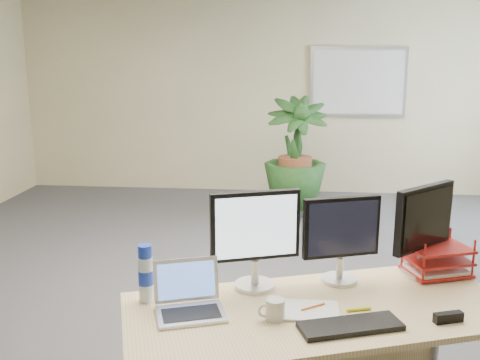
# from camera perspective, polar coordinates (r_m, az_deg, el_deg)

# --- Properties ---
(floor) EXTENTS (8.00, 8.00, 0.00)m
(floor) POSITION_cam_1_polar(r_m,az_deg,el_deg) (4.00, 0.56, -15.22)
(floor) COLOR #47474C
(floor) RESTS_ON ground
(back_wall) EXTENTS (7.00, 0.04, 2.70)m
(back_wall) POSITION_cam_1_polar(r_m,az_deg,el_deg) (7.54, 3.17, 8.90)
(back_wall) COLOR #C2B689
(back_wall) RESTS_ON floor
(whiteboard) EXTENTS (1.30, 0.04, 0.95)m
(whiteboard) POSITION_cam_1_polar(r_m,az_deg,el_deg) (7.54, 12.48, 10.14)
(whiteboard) COLOR #B9B9BE
(whiteboard) RESTS_ON back_wall
(desk) EXTENTS (2.02, 1.35, 0.72)m
(desk) POSITION_cam_1_polar(r_m,az_deg,el_deg) (2.82, 7.74, -15.19)
(desk) COLOR tan
(desk) RESTS_ON floor
(floor_plant) EXTENTS (0.95, 0.95, 1.50)m
(floor_plant) POSITION_cam_1_polar(r_m,az_deg,el_deg) (6.30, 5.91, 2.52)
(floor_plant) COLOR #173613
(floor_plant) RESTS_ON floor
(monitor_left) EXTENTS (0.45, 0.21, 0.52)m
(monitor_left) POSITION_cam_1_polar(r_m,az_deg,el_deg) (2.74, 1.64, -5.70)
(monitor_left) COLOR silver
(monitor_left) RESTS_ON desk
(monitor_right) EXTENTS (0.41, 0.19, 0.47)m
(monitor_right) POSITION_cam_1_polar(r_m,az_deg,el_deg) (2.87, 10.75, -5.65)
(monitor_right) COLOR silver
(monitor_right) RESTS_ON desk
(monitor_dark) EXTENTS (0.36, 0.34, 0.51)m
(monitor_dark) POSITION_cam_1_polar(r_m,az_deg,el_deg) (3.06, 19.02, -4.51)
(monitor_dark) COLOR silver
(monitor_dark) RESTS_ON desk
(laptop) EXTENTS (0.39, 0.36, 0.23)m
(laptop) POSITION_cam_1_polar(r_m,az_deg,el_deg) (2.60, -5.49, -12.52)
(laptop) COLOR silver
(laptop) RESTS_ON desk
(keyboard) EXTENTS (0.48, 0.29, 0.03)m
(keyboard) POSITION_cam_1_polar(r_m,az_deg,el_deg) (2.50, 11.69, -14.99)
(keyboard) COLOR black
(keyboard) RESTS_ON desk
(coffee_mug) EXTENTS (0.13, 0.09, 0.10)m
(coffee_mug) POSITION_cam_1_polar(r_m,az_deg,el_deg) (2.52, 3.69, -13.60)
(coffee_mug) COLOR silver
(coffee_mug) RESTS_ON desk
(spiral_notebook) EXTENTS (0.29, 0.22, 0.01)m
(spiral_notebook) POSITION_cam_1_polar(r_m,az_deg,el_deg) (2.62, 7.33, -13.66)
(spiral_notebook) COLOR white
(spiral_notebook) RESTS_ON desk
(orange_pen) EXTENTS (0.12, 0.08, 0.01)m
(orange_pen) POSITION_cam_1_polar(r_m,az_deg,el_deg) (2.63, 7.79, -13.25)
(orange_pen) COLOR orange
(orange_pen) RESTS_ON spiral_notebook
(yellow_highlighter) EXTENTS (0.12, 0.05, 0.02)m
(yellow_highlighter) POSITION_cam_1_polar(r_m,az_deg,el_deg) (2.67, 12.54, -13.32)
(yellow_highlighter) COLOR yellow
(yellow_highlighter) RESTS_ON desk
(water_bottle) EXTENTS (0.07, 0.07, 0.29)m
(water_bottle) POSITION_cam_1_polar(r_m,az_deg,el_deg) (2.69, -10.02, -9.89)
(water_bottle) COLOR silver
(water_bottle) RESTS_ON desk
(letter_tray) EXTENTS (0.39, 0.34, 0.15)m
(letter_tray) POSITION_cam_1_polar(r_m,az_deg,el_deg) (3.18, 20.22, -8.20)
(letter_tray) COLOR #A01713
(letter_tray) RESTS_ON desk
(stapler) EXTENTS (0.14, 0.08, 0.05)m
(stapler) POSITION_cam_1_polar(r_m,az_deg,el_deg) (2.67, 21.33, -13.49)
(stapler) COLOR black
(stapler) RESTS_ON desk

